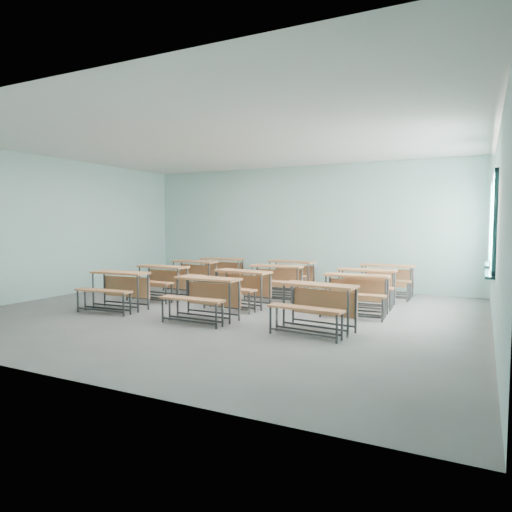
# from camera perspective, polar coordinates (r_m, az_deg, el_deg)

# --- Properties ---
(room) EXTENTS (9.04, 8.04, 3.24)m
(room) POSITION_cam_1_polar(r_m,az_deg,el_deg) (8.54, -3.21, 3.51)
(room) COLOR slate
(room) RESTS_ON ground
(desk_unit_r0c0) EXTENTS (1.23, 0.86, 0.74)m
(desk_unit_r0c0) POSITION_cam_1_polar(r_m,az_deg,el_deg) (9.28, -17.03, -3.44)
(desk_unit_r0c0) COLOR #B87042
(desk_unit_r0c0) RESTS_ON ground
(desk_unit_r0c1) EXTENTS (1.21, 0.83, 0.74)m
(desk_unit_r0c1) POSITION_cam_1_polar(r_m,az_deg,el_deg) (7.96, -6.48, -4.49)
(desk_unit_r0c1) COLOR #B87042
(desk_unit_r0c1) RESTS_ON ground
(desk_unit_r0c2) EXTENTS (1.27, 0.93, 0.74)m
(desk_unit_r0c2) POSITION_cam_1_polar(r_m,az_deg,el_deg) (7.13, 7.51, -5.50)
(desk_unit_r0c2) COLOR #B87042
(desk_unit_r0c2) RESTS_ON ground
(desk_unit_r1c0) EXTENTS (1.21, 0.83, 0.74)m
(desk_unit_r1c0) POSITION_cam_1_polar(r_m,az_deg,el_deg) (10.37, -11.93, -2.58)
(desk_unit_r1c0) COLOR #B87042
(desk_unit_r1c0) RESTS_ON ground
(desk_unit_r1c1) EXTENTS (1.28, 0.94, 0.74)m
(desk_unit_r1c1) POSITION_cam_1_polar(r_m,az_deg,el_deg) (9.13, -2.01, -3.38)
(desk_unit_r1c1) COLOR #B87042
(desk_unit_r1c1) RESTS_ON ground
(desk_unit_r1c2) EXTENTS (1.24, 0.87, 0.74)m
(desk_unit_r1c2) POSITION_cam_1_polar(r_m,az_deg,el_deg) (8.59, 12.33, -3.94)
(desk_unit_r1c2) COLOR #B87042
(desk_unit_r1c2) RESTS_ON ground
(desk_unit_r2c0) EXTENTS (1.21, 0.83, 0.74)m
(desk_unit_r2c0) POSITION_cam_1_polar(r_m,az_deg,el_deg) (11.63, -8.00, -1.83)
(desk_unit_r2c0) COLOR #B87042
(desk_unit_r2c0) RESTS_ON ground
(desk_unit_r2c1) EXTENTS (1.24, 0.87, 0.74)m
(desk_unit_r2c1) POSITION_cam_1_polar(r_m,az_deg,el_deg) (10.26, 2.38, -2.56)
(desk_unit_r2c1) COLOR #B87042
(desk_unit_r2c1) RESTS_ON ground
(desk_unit_r2c2) EXTENTS (1.23, 0.86, 0.74)m
(desk_unit_r2c2) POSITION_cam_1_polar(r_m,az_deg,el_deg) (9.64, 13.58, -3.10)
(desk_unit_r2c2) COLOR #B87042
(desk_unit_r2c2) RESTS_ON ground
(desk_unit_r3c0) EXTENTS (1.29, 0.95, 0.74)m
(desk_unit_r3c0) POSITION_cam_1_polar(r_m,az_deg,el_deg) (12.38, -4.48, -1.45)
(desk_unit_r3c0) COLOR #B87042
(desk_unit_r3c0) RESTS_ON ground
(desk_unit_r3c1) EXTENTS (1.26, 0.92, 0.74)m
(desk_unit_r3c1) POSITION_cam_1_polar(r_m,az_deg,el_deg) (11.51, 4.22, -1.86)
(desk_unit_r3c1) COLOR #B87042
(desk_unit_r3c1) RESTS_ON ground
(desk_unit_r3c2) EXTENTS (1.20, 0.82, 0.74)m
(desk_unit_r3c2) POSITION_cam_1_polar(r_m,az_deg,el_deg) (10.82, 15.97, -2.37)
(desk_unit_r3c2) COLOR #B87042
(desk_unit_r3c2) RESTS_ON ground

